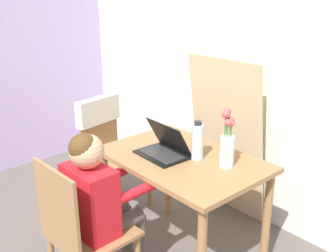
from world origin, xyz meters
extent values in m
cube|color=silver|center=(0.00, 2.23, 1.25)|extent=(6.40, 0.05, 2.50)
cube|color=olive|center=(-0.14, 1.45, 0.69)|extent=(0.99, 0.67, 0.03)
cylinder|color=olive|center=(-0.59, 1.16, 0.34)|extent=(0.05, 0.05, 0.67)
cylinder|color=olive|center=(-0.59, 1.73, 0.34)|extent=(0.05, 0.05, 0.67)
cylinder|color=olive|center=(0.30, 1.73, 0.34)|extent=(0.05, 0.05, 0.67)
cube|color=olive|center=(-0.20, 0.83, 0.42)|extent=(0.42, 0.42, 0.02)
cube|color=olive|center=(-0.19, 0.64, 0.65)|extent=(0.38, 0.03, 0.44)
cylinder|color=olive|center=(-0.37, 0.99, 0.20)|extent=(0.04, 0.04, 0.41)
cube|color=olive|center=(-0.91, 1.49, 0.42)|extent=(0.47, 0.47, 0.02)
cube|color=olive|center=(-1.10, 1.45, 0.65)|extent=(0.09, 0.38, 0.44)
cylinder|color=olive|center=(-0.71, 1.36, 0.20)|extent=(0.04, 0.04, 0.41)
cylinder|color=olive|center=(-0.78, 1.69, 0.20)|extent=(0.04, 0.04, 0.41)
cylinder|color=olive|center=(-1.05, 1.29, 0.20)|extent=(0.04, 0.04, 0.41)
cylinder|color=olive|center=(-1.11, 1.63, 0.20)|extent=(0.04, 0.04, 0.41)
cube|color=beige|center=(-1.10, 1.45, 0.77)|extent=(0.15, 0.40, 0.20)
cube|color=red|center=(-0.20, 0.83, 0.62)|extent=(0.31, 0.19, 0.38)
sphere|color=tan|center=(-0.20, 0.83, 0.90)|extent=(0.18, 0.18, 0.18)
sphere|color=#4C3319|center=(-0.20, 0.82, 0.92)|extent=(0.15, 0.15, 0.15)
cylinder|color=#4C4742|center=(-0.14, 0.98, 0.44)|extent=(0.10, 0.28, 0.09)
cylinder|color=#4C4742|center=(-0.27, 0.97, 0.44)|extent=(0.10, 0.28, 0.09)
cylinder|color=#4C4742|center=(-0.14, 1.12, 0.21)|extent=(0.07, 0.07, 0.43)
cylinder|color=#4C4742|center=(-0.28, 1.11, 0.21)|extent=(0.07, 0.07, 0.43)
cylinder|color=red|center=(-0.08, 1.05, 0.64)|extent=(0.07, 0.24, 0.06)
cylinder|color=red|center=(-0.33, 1.04, 0.64)|extent=(0.07, 0.24, 0.06)
cube|color=black|center=(-0.24, 1.37, 0.71)|extent=(0.32, 0.23, 0.01)
cube|color=#2D2D2D|center=(-0.24, 1.37, 0.71)|extent=(0.28, 0.16, 0.00)
cube|color=black|center=(-0.24, 1.43, 0.81)|extent=(0.32, 0.12, 0.20)
cube|color=black|center=(-0.24, 1.43, 0.81)|extent=(0.29, 0.11, 0.17)
cylinder|color=silver|center=(0.11, 1.55, 0.79)|extent=(0.08, 0.08, 0.18)
cylinder|color=#3D7A38|center=(0.13, 1.56, 0.85)|extent=(0.01, 0.01, 0.22)
sphere|color=#CC4C4C|center=(0.13, 1.56, 0.96)|extent=(0.03, 0.03, 0.03)
cylinder|color=#3D7A38|center=(0.11, 1.57, 0.86)|extent=(0.01, 0.01, 0.24)
sphere|color=#CC4C4C|center=(0.11, 1.57, 0.98)|extent=(0.04, 0.04, 0.04)
cylinder|color=#3D7A38|center=(0.10, 1.56, 0.88)|extent=(0.01, 0.01, 0.29)
sphere|color=#CC4C4C|center=(0.10, 1.56, 1.03)|extent=(0.04, 0.04, 0.04)
cylinder|color=#3D7A38|center=(0.10, 1.54, 0.88)|extent=(0.01, 0.01, 0.28)
sphere|color=#CC4C4C|center=(0.10, 1.54, 1.02)|extent=(0.05, 0.05, 0.05)
cylinder|color=#3D7A38|center=(0.12, 1.54, 0.86)|extent=(0.01, 0.01, 0.23)
sphere|color=#CC4C4C|center=(0.12, 1.54, 0.97)|extent=(0.04, 0.04, 0.04)
cylinder|color=silver|center=(-0.07, 1.50, 0.81)|extent=(0.07, 0.07, 0.21)
cylinder|color=#262628|center=(-0.07, 1.50, 0.93)|extent=(0.04, 0.04, 0.02)
cube|color=tan|center=(-0.33, 2.08, 0.61)|extent=(0.65, 0.19, 1.22)
camera|label=1|loc=(1.43, -0.06, 1.68)|focal=42.00mm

